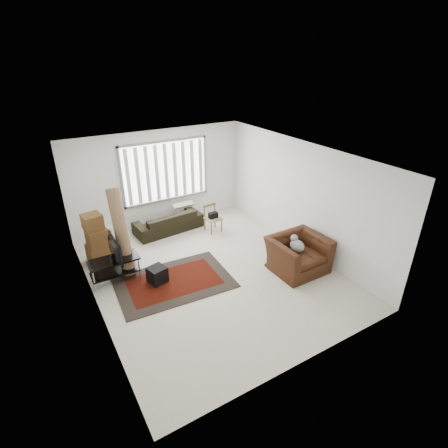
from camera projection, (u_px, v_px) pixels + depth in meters
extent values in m
plane|color=beige|center=(212.00, 272.00, 7.97)|extent=(6.00, 6.00, 0.00)
cube|color=white|center=(209.00, 156.00, 6.77)|extent=(5.00, 6.00, 0.02)
cube|color=white|center=(159.00, 179.00, 9.68)|extent=(5.00, 0.02, 2.70)
cube|color=white|center=(310.00, 296.00, 5.06)|extent=(5.00, 0.02, 2.70)
cube|color=white|center=(88.00, 250.00, 6.23)|extent=(0.02, 6.00, 2.70)
cube|color=white|center=(301.00, 197.00, 8.51)|extent=(0.02, 6.00, 2.70)
cube|color=white|center=(165.00, 171.00, 9.67)|extent=(2.40, 0.01, 1.60)
cube|color=gray|center=(166.00, 171.00, 9.65)|extent=(2.52, 0.06, 1.72)
cube|color=white|center=(166.00, 172.00, 9.62)|extent=(2.40, 0.02, 1.55)
cube|color=black|center=(174.00, 282.00, 7.63)|extent=(2.54, 1.78, 0.02)
cube|color=#400E05|center=(174.00, 281.00, 7.63)|extent=(2.00, 1.24, 0.00)
cube|color=black|center=(113.00, 260.00, 7.48)|extent=(1.07, 0.48, 0.04)
cube|color=black|center=(115.00, 272.00, 7.62)|extent=(1.02, 0.45, 0.03)
cylinder|color=#B2B2B7|center=(94.00, 281.00, 7.22)|extent=(0.03, 0.03, 0.53)
cylinder|color=#B2B2B7|center=(139.00, 268.00, 7.66)|extent=(0.03, 0.03, 0.53)
cylinder|color=#B2B2B7|center=(90.00, 272.00, 7.53)|extent=(0.03, 0.03, 0.53)
cylinder|color=#B2B2B7|center=(134.00, 259.00, 7.97)|extent=(0.03, 0.03, 0.53)
imported|color=black|center=(111.00, 249.00, 7.36)|extent=(0.11, 0.86, 0.50)
cube|color=black|center=(157.00, 275.00, 7.55)|extent=(0.43, 0.43, 0.35)
cube|color=brown|center=(99.00, 253.00, 8.32)|extent=(0.56, 0.52, 0.45)
cube|color=brown|center=(97.00, 237.00, 8.11)|extent=(0.50, 0.47, 0.41)
cube|color=brown|center=(92.00, 222.00, 7.96)|extent=(0.46, 0.46, 0.36)
cube|color=silver|center=(104.00, 242.00, 8.55)|extent=(0.55, 0.27, 0.68)
cylinder|color=brown|center=(121.00, 232.00, 7.66)|extent=(0.32, 0.89, 1.94)
imported|color=black|center=(168.00, 219.00, 9.68)|extent=(1.96, 0.98, 0.73)
cube|color=#827655|center=(213.00, 219.00, 9.65)|extent=(0.43, 0.43, 0.04)
cylinder|color=brown|center=(211.00, 229.00, 9.53)|extent=(0.04, 0.04, 0.38)
cylinder|color=brown|center=(222.00, 225.00, 9.70)|extent=(0.04, 0.04, 0.38)
cylinder|color=brown|center=(205.00, 224.00, 9.78)|extent=(0.04, 0.04, 0.38)
cylinder|color=brown|center=(215.00, 221.00, 9.95)|extent=(0.04, 0.04, 0.38)
cube|color=brown|center=(209.00, 205.00, 9.63)|extent=(0.38, 0.07, 0.06)
cube|color=brown|center=(204.00, 212.00, 9.62)|extent=(0.04, 0.04, 0.38)
cube|color=brown|center=(215.00, 209.00, 9.79)|extent=(0.04, 0.04, 0.38)
cube|color=black|center=(213.00, 215.00, 9.61)|extent=(0.26, 0.16, 0.16)
imported|color=#3A1B0B|center=(298.00, 252.00, 7.89)|extent=(1.25, 1.09, 0.92)
ellipsoid|color=#59595B|center=(299.00, 247.00, 7.83)|extent=(0.25, 0.33, 0.23)
sphere|color=#59595B|center=(294.00, 238.00, 7.90)|extent=(0.17, 0.17, 0.17)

